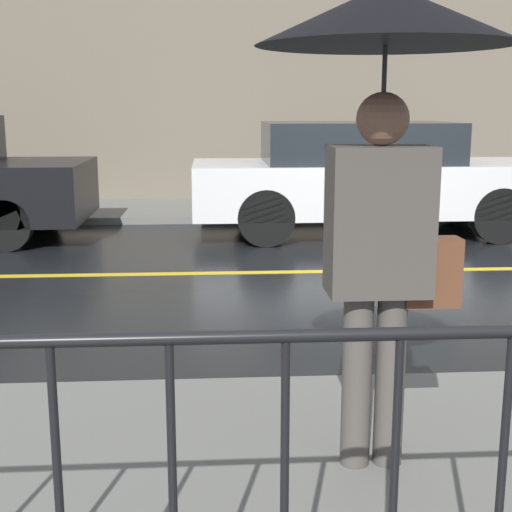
% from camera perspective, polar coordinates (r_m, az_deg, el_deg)
% --- Properties ---
extents(ground_plane, '(80.00, 80.00, 0.00)m').
position_cam_1_polar(ground_plane, '(7.60, 10.37, -1.16)').
color(ground_plane, black).
extents(sidewalk_far, '(28.00, 2.13, 0.10)m').
position_cam_1_polar(sidewalk_far, '(11.68, 5.37, 3.76)').
color(sidewalk_far, slate).
rests_on(sidewalk_far, ground_plane).
extents(lane_marking, '(25.20, 0.12, 0.01)m').
position_cam_1_polar(lane_marking, '(7.60, 10.37, -1.13)').
color(lane_marking, gold).
rests_on(lane_marking, ground_plane).
extents(building_storefront, '(28.00, 0.30, 5.67)m').
position_cam_1_polar(building_storefront, '(12.81, 4.73, 16.96)').
color(building_storefront, '#706656').
rests_on(building_storefront, ground_plane).
extents(pedestrian, '(1.06, 1.06, 2.07)m').
position_cam_1_polar(pedestrian, '(3.03, 10.28, 12.85)').
color(pedestrian, '#4C4742').
rests_on(pedestrian, sidewalk_near).
extents(car_white, '(4.72, 1.70, 1.49)m').
position_cam_1_polar(car_white, '(9.63, 8.92, 6.26)').
color(car_white, silver).
rests_on(car_white, ground_plane).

